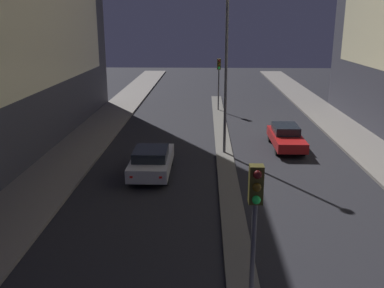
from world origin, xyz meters
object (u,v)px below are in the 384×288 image
object	(u,v)px
traffic_light_mid	(219,73)
car_left_lane	(152,161)
traffic_light_near	(255,213)
street_lamp	(226,52)
car_right_lane	(286,137)

from	to	relation	value
traffic_light_mid	car_left_lane	size ratio (longest dim) A/B	0.95
traffic_light_near	street_lamp	xyz separation A→B (m)	(0.00, 15.05, 2.58)
street_lamp	car_left_lane	size ratio (longest dim) A/B	1.97
traffic_light_mid	car_left_lane	distance (m)	16.66
car_left_lane	street_lamp	bearing A→B (deg)	43.13
traffic_light_mid	car_right_lane	xyz separation A→B (m)	(3.83, -11.03, -2.60)
car_left_lane	car_right_lane	xyz separation A→B (m)	(7.65, 4.98, -0.03)
traffic_light_mid	street_lamp	xyz separation A→B (m)	(0.00, -12.43, 2.58)
street_lamp	car_left_lane	world-z (taller)	street_lamp
street_lamp	car_right_lane	world-z (taller)	street_lamp
car_left_lane	car_right_lane	distance (m)	9.13
car_right_lane	street_lamp	bearing A→B (deg)	-159.98
traffic_light_near	car_right_lane	distance (m)	17.08
street_lamp	car_left_lane	xyz separation A→B (m)	(-3.83, -3.59, -5.15)
traffic_light_near	car_right_lane	bearing A→B (deg)	76.90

